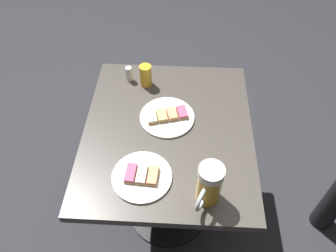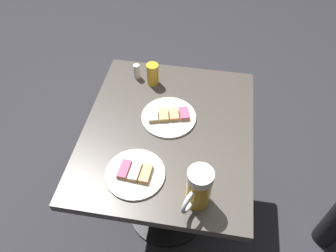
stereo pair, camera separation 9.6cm
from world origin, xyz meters
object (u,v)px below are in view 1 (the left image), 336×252
Objects in this scene: beer_glass_small at (146,76)px; beer_mug at (209,185)px; salt_shaker at (129,74)px; plate_near at (167,116)px; plate_far at (142,176)px.

beer_mug is at bearing -155.00° from beer_glass_small.
beer_mug reaches higher than salt_shaker.
beer_glass_small is (0.20, 0.11, 0.04)m from plate_near.
beer_mug reaches higher than plate_far.
plate_far is 2.09× the size of beer_glass_small.
salt_shaker is at bearing 30.18° from beer_mug.
beer_glass_small is at bearing -108.18° from salt_shaker.
plate_near is 0.40m from beer_mug.
salt_shaker is (0.23, 0.19, 0.03)m from plate_near.
salt_shaker is at bearing 12.24° from plate_far.
plate_near is at bearing 23.35° from beer_mug.
beer_mug is 0.63m from beer_glass_small.
plate_near is 1.05× the size of plate_far.
beer_mug reaches higher than plate_near.
beer_glass_small reaches higher than plate_far.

